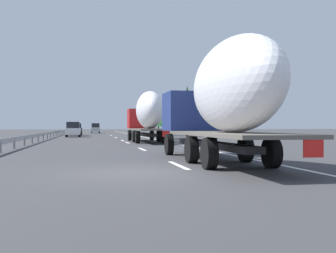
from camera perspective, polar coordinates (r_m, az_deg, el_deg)
ground_plane at (r=52.74m, az=-9.24°, el=-1.49°), size 260.00×260.00×0.00m
lane_stripe_0 at (r=15.11m, az=1.43°, el=-5.35°), size 3.20×0.20×0.01m
lane_stripe_1 at (r=25.52m, az=-3.58°, el=-3.14°), size 3.20×0.20×0.01m
lane_stripe_2 at (r=35.68m, az=-5.63°, el=-2.23°), size 3.20×0.20×0.01m
lane_stripe_3 at (r=40.90m, az=-6.28°, el=-1.93°), size 3.20×0.20×0.01m
lane_stripe_4 at (r=51.53m, az=-7.20°, el=-1.52°), size 3.20×0.20×0.01m
lane_stripe_5 at (r=62.88m, az=-7.84°, el=-1.23°), size 3.20×0.20×0.01m
lane_stripe_6 at (r=80.55m, az=-8.47°, el=-0.95°), size 3.20×0.20×0.01m
lane_stripe_7 at (r=81.25m, az=-8.49°, el=-0.94°), size 3.20×0.20×0.01m
lane_stripe_8 at (r=79.11m, az=-8.43°, el=-0.97°), size 3.20×0.20×0.01m
lane_stripe_9 at (r=111.79m, az=-9.10°, el=-0.67°), size 3.20×0.20×0.01m
edge_line_right at (r=58.13m, az=-3.94°, el=-1.34°), size 110.00×0.20×0.01m
truck_lead at (r=36.38m, az=-2.87°, el=1.67°), size 12.44×2.55×4.37m
truck_trailing at (r=15.87m, az=7.57°, el=4.12°), size 12.86×2.55×4.52m
car_white_van at (r=55.57m, az=-12.93°, el=-0.40°), size 4.53×1.86×1.97m
car_silver_hatch at (r=83.95m, az=-9.97°, el=-0.24°), size 4.35×1.75×1.98m
car_black_suv at (r=65.34m, az=-12.57°, el=-0.38°), size 4.25×1.82×1.84m
road_sign at (r=51.09m, az=-1.64°, el=0.77°), size 0.10×0.90×2.96m
tree_0 at (r=77.19m, az=-0.52°, el=1.46°), size 2.90×2.90×5.30m
tree_1 at (r=63.33m, az=2.70°, el=2.46°), size 2.86×2.86×6.37m
tree_2 at (r=62.06m, az=-0.43°, el=2.18°), size 2.64×2.64×5.65m
tree_3 at (r=87.39m, az=-1.33°, el=1.65°), size 3.49×3.49×5.90m
tree_4 at (r=56.78m, az=2.66°, el=2.80°), size 2.56×2.56×7.00m
tree_5 at (r=80.01m, az=-2.26°, el=2.44°), size 3.86×3.86×7.51m
guardrail_median at (r=55.91m, az=-15.48°, el=-0.81°), size 94.00×0.10×0.76m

